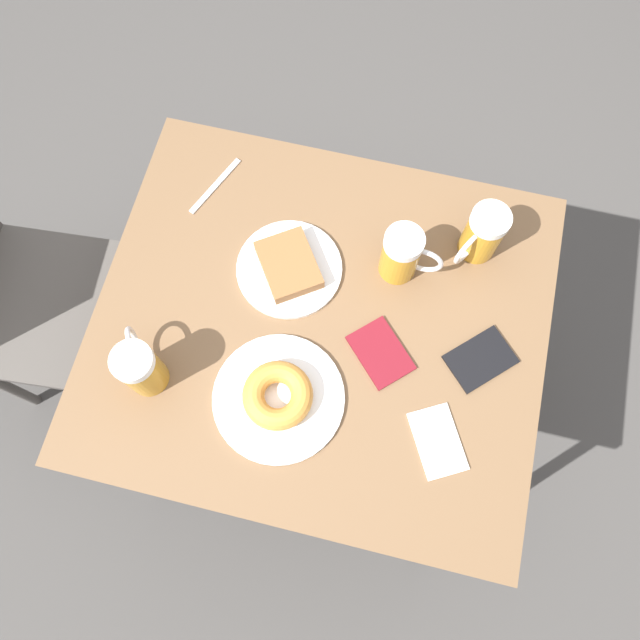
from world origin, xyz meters
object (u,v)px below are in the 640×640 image
at_px(beer_mug_center, 482,234).
at_px(napkin_folded, 438,441).
at_px(plate_with_cake, 289,267).
at_px(beer_mug_right, 140,367).
at_px(fork, 215,186).
at_px(beer_mug_left, 402,255).
at_px(passport_far_edge, 481,358).
at_px(plate_with_donut, 278,397).
at_px(passport_near_edge, 381,353).

relative_size(beer_mug_center, napkin_folded, 0.88).
relative_size(plate_with_cake, beer_mug_right, 1.62).
relative_size(beer_mug_right, fork, 0.87).
relative_size(plate_with_cake, beer_mug_left, 1.62).
height_order(beer_mug_right, passport_far_edge, beer_mug_right).
bearing_deg(fork, napkin_folded, -127.20).
height_order(plate_with_donut, beer_mug_right, beer_mug_right).
distance_m(plate_with_donut, passport_near_edge, 0.22).
xyz_separation_m(fork, passport_far_edge, (-0.25, -0.62, 0.00)).
xyz_separation_m(plate_with_cake, beer_mug_right, (-0.28, 0.21, 0.05)).
distance_m(plate_with_cake, fork, 0.26).
relative_size(beer_mug_left, beer_mug_right, 1.00).
xyz_separation_m(beer_mug_left, fork, (0.10, 0.42, -0.07)).
relative_size(plate_with_donut, beer_mug_left, 1.89).
relative_size(plate_with_donut, passport_near_edge, 1.68).
bearing_deg(fork, passport_near_edge, -123.80).
bearing_deg(passport_near_edge, beer_mug_center, -28.39).
bearing_deg(beer_mug_left, beer_mug_right, 128.23).
bearing_deg(napkin_folded, fork, 52.80).
xyz_separation_m(beer_mug_left, napkin_folded, (-0.33, -0.14, -0.07)).
bearing_deg(passport_near_edge, napkin_folded, -135.89).
xyz_separation_m(plate_with_donut, fork, (0.42, 0.25, -0.02)).
bearing_deg(beer_mug_center, plate_with_cake, 110.55).
bearing_deg(plate_with_donut, plate_with_cake, 10.05).
bearing_deg(passport_far_edge, plate_with_cake, 76.80).
bearing_deg(napkin_folded, beer_mug_center, -0.74).
height_order(plate_with_donut, beer_mug_center, beer_mug_center).
distance_m(plate_with_donut, fork, 0.49).
bearing_deg(plate_with_cake, beer_mug_left, -75.74).
bearing_deg(plate_with_donut, passport_near_edge, -51.96).
bearing_deg(beer_mug_left, passport_far_edge, -128.09).
relative_size(beer_mug_center, fork, 0.87).
xyz_separation_m(plate_with_donut, napkin_folded, (-0.01, -0.31, -0.02)).
height_order(beer_mug_left, napkin_folded, beer_mug_left).
bearing_deg(passport_near_edge, plate_with_cake, 59.10).
xyz_separation_m(plate_with_donut, beer_mug_center, (0.40, -0.32, 0.05)).
height_order(beer_mug_center, napkin_folded, beer_mug_center).
bearing_deg(beer_mug_center, fork, 88.36).
bearing_deg(plate_with_donut, beer_mug_left, -28.02).
relative_size(plate_with_cake, passport_far_edge, 1.44).
height_order(beer_mug_left, beer_mug_center, same).
relative_size(fork, passport_far_edge, 1.02).
bearing_deg(plate_with_cake, passport_far_edge, -103.20).
relative_size(plate_with_donut, fork, 1.65).
relative_size(napkin_folded, passport_far_edge, 1.01).
xyz_separation_m(beer_mug_center, passport_far_edge, (-0.23, -0.05, -0.06)).
relative_size(beer_mug_right, napkin_folded, 0.88).
relative_size(plate_with_donut, beer_mug_center, 1.89).
bearing_deg(fork, plate_with_donut, -148.96).
height_order(plate_with_donut, passport_far_edge, plate_with_donut).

